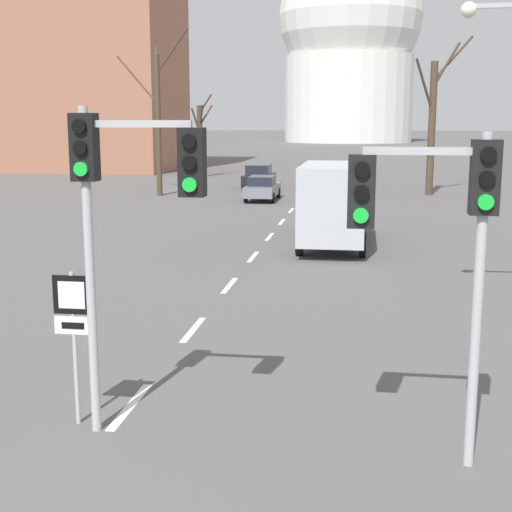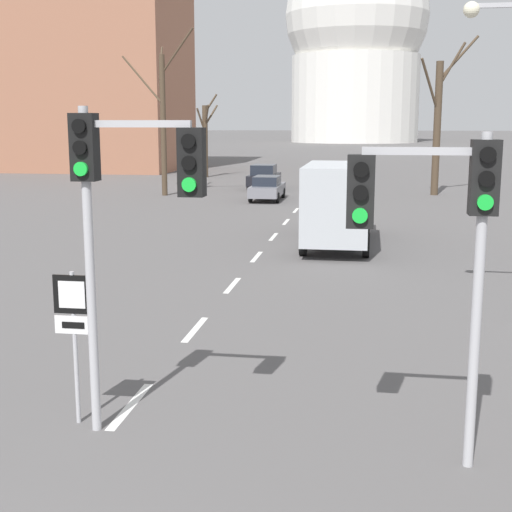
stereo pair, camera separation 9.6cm
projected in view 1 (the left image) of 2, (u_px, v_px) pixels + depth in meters
lane_stripe_1 at (130, 406)px, 11.85m from camera, size 0.16×2.00×0.01m
lane_stripe_2 at (193, 329)px, 16.22m from camera, size 0.16×2.00×0.01m
lane_stripe_3 at (229, 285)px, 20.60m from camera, size 0.16×2.00×0.01m
lane_stripe_4 at (253, 257)px, 24.97m from camera, size 0.16×2.00×0.01m
lane_stripe_5 at (270, 237)px, 29.34m from camera, size 0.16×2.00×0.01m
lane_stripe_6 at (282, 222)px, 33.72m from camera, size 0.16×2.00×0.01m
lane_stripe_7 at (291, 210)px, 38.09m from camera, size 0.16×2.00×0.01m
traffic_signal_centre_tall at (123, 190)px, 10.17m from camera, size 1.93×0.34×4.88m
traffic_signal_near_right at (438, 218)px, 9.27m from camera, size 1.92×0.34×4.54m
route_sign_post at (73, 322)px, 10.87m from camera, size 0.60×0.08×2.43m
sedan_near_left at (262, 188)px, 42.90m from camera, size 1.78×4.59×1.47m
sedan_near_right at (327, 176)px, 51.83m from camera, size 1.91×4.42×1.58m
sedan_mid_centre at (259, 177)px, 50.10m from camera, size 1.95×4.51×1.72m
delivery_truck at (334, 201)px, 26.93m from camera, size 2.44×7.20×3.14m
bare_tree_left_near at (157, 118)px, 45.03m from camera, size 5.46×3.67×10.30m
bare_tree_right_near at (433, 121)px, 45.42m from camera, size 3.82×3.15×10.12m
bare_tree_left_far at (200, 138)px, 60.34m from camera, size 1.62×2.72×6.99m
capitol_dome at (350, 43)px, 164.38m from camera, size 32.84×32.84×46.39m
apartment_block_left at (81, 35)px, 68.95m from camera, size 18.00×14.00×25.93m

